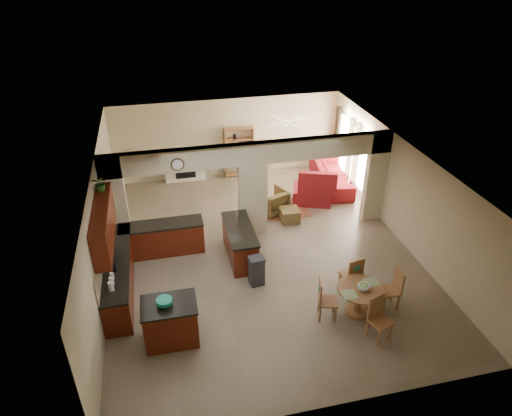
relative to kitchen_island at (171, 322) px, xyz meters
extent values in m
plane|color=#766652|center=(2.59, 2.70, -0.50)|extent=(10.00, 10.00, 0.00)
plane|color=white|center=(2.59, 2.70, 2.30)|extent=(10.00, 10.00, 0.00)
plane|color=#BAAE88|center=(2.59, 7.70, 0.90)|extent=(8.00, 0.00, 8.00)
plane|color=#BAAE88|center=(2.59, -2.30, 0.90)|extent=(8.00, 0.00, 8.00)
plane|color=#BAAE88|center=(-1.41, 2.70, 0.90)|extent=(0.00, 10.00, 10.00)
plane|color=#BAAE88|center=(6.59, 2.70, 0.90)|extent=(0.00, 10.00, 10.00)
cube|color=#BAAE88|center=(-1.11, 3.70, 0.90)|extent=(0.60, 0.25, 2.80)
cube|color=#BAAE88|center=(2.59, 3.70, 0.60)|extent=(0.80, 0.25, 2.20)
cube|color=#BAAE88|center=(6.29, 3.70, 0.90)|extent=(0.60, 0.25, 2.80)
cube|color=#BAAE88|center=(2.59, 3.70, 2.00)|extent=(8.00, 0.25, 0.60)
cube|color=#491808|center=(-1.11, 1.90, -0.07)|extent=(0.60, 3.20, 0.86)
cube|color=black|center=(-1.11, 1.90, 0.39)|extent=(0.62, 3.22, 0.05)
cube|color=tan|center=(-1.39, 1.90, 0.70)|extent=(0.02, 3.20, 0.55)
cube|color=#491808|center=(-0.01, 3.27, -0.07)|extent=(2.20, 0.60, 0.86)
cube|color=black|center=(-0.01, 3.27, 0.39)|extent=(2.22, 0.62, 0.05)
cube|color=#491808|center=(-1.23, 1.90, 1.42)|extent=(0.35, 2.40, 0.90)
cube|color=#491808|center=(1.99, 2.60, -0.07)|extent=(0.65, 1.80, 0.86)
cube|color=black|center=(1.99, 2.60, 0.39)|extent=(0.70, 1.85, 0.05)
cube|color=silver|center=(1.99, 1.75, -0.08)|extent=(0.58, 0.04, 0.70)
cylinder|color=#50381A|center=(0.59, 3.55, 1.95)|extent=(0.34, 0.03, 0.34)
cube|color=#994837|center=(3.79, 4.80, -0.49)|extent=(1.60, 1.30, 0.01)
cube|color=#EDE8CD|center=(0.99, 7.54, 0.05)|extent=(1.40, 0.28, 1.10)
cube|color=black|center=(0.99, 7.40, 0.00)|extent=(0.70, 0.04, 0.70)
cube|color=#EDE8CD|center=(0.99, 7.52, 0.65)|extent=(1.60, 0.35, 0.10)
cube|color=brown|center=(2.94, 7.52, 0.40)|extent=(1.00, 0.32, 1.80)
cube|color=white|center=(6.56, 5.00, 0.70)|extent=(0.02, 0.90, 1.90)
cube|color=white|center=(6.56, 6.70, 0.70)|extent=(0.02, 0.90, 1.90)
cube|color=white|center=(6.56, 5.85, 0.55)|extent=(0.02, 0.70, 2.10)
cube|color=#3E1B19|center=(6.52, 4.40, 0.70)|extent=(0.10, 0.28, 2.30)
cube|color=#3E1B19|center=(6.52, 5.60, 0.70)|extent=(0.10, 0.28, 2.30)
cube|color=#3E1B19|center=(6.52, 6.10, 0.70)|extent=(0.10, 0.28, 2.30)
cube|color=#3E1B19|center=(6.52, 7.30, 0.70)|extent=(0.10, 0.28, 2.30)
cylinder|color=white|center=(4.09, 5.70, 2.06)|extent=(1.00, 1.00, 0.10)
cube|color=#491808|center=(0.00, 0.00, -0.03)|extent=(1.10, 0.78, 0.94)
cube|color=black|center=(0.00, 0.00, 0.47)|extent=(1.15, 0.83, 0.05)
cylinder|color=#159678|center=(-0.07, -0.02, 0.57)|extent=(0.33, 0.33, 0.15)
cube|color=#2B2A2D|center=(2.17, 1.40, -0.13)|extent=(0.37, 0.33, 0.73)
cylinder|color=brown|center=(4.19, -0.12, 0.19)|extent=(1.04, 1.04, 0.04)
cylinder|color=brown|center=(4.19, -0.12, -0.14)|extent=(0.15, 0.15, 0.67)
cylinder|color=brown|center=(4.19, -0.12, -0.47)|extent=(0.53, 0.53, 0.06)
cylinder|color=#6FBB28|center=(4.23, -0.17, 0.29)|extent=(0.27, 0.27, 0.14)
imported|color=maroon|center=(5.89, 6.02, -0.10)|extent=(2.86, 1.48, 0.80)
cube|color=maroon|center=(4.88, 5.09, -0.26)|extent=(1.47, 1.34, 0.48)
imported|color=maroon|center=(3.44, 4.71, -0.12)|extent=(1.05, 1.06, 0.75)
cube|color=maroon|center=(3.82, 4.06, -0.30)|extent=(0.57, 0.57, 0.40)
imported|color=#224E14|center=(-1.23, 2.68, 2.06)|extent=(0.42, 0.39, 0.38)
cube|color=brown|center=(4.31, 0.66, -0.05)|extent=(0.49, 0.49, 0.05)
cube|color=brown|center=(4.45, 0.85, -0.28)|extent=(0.04, 0.04, 0.44)
cube|color=brown|center=(4.11, 0.79, -0.28)|extent=(0.04, 0.04, 0.44)
cube|color=brown|center=(4.51, 0.52, -0.28)|extent=(0.04, 0.04, 0.44)
cube|color=brown|center=(4.17, 0.46, -0.28)|extent=(0.04, 0.04, 0.44)
cube|color=brown|center=(4.34, 0.47, 0.25)|extent=(0.42, 0.11, 0.55)
cube|color=#159678|center=(4.35, 0.45, 0.32)|extent=(0.14, 0.03, 0.14)
cube|color=brown|center=(4.96, -0.07, -0.05)|extent=(0.44, 0.44, 0.05)
cube|color=brown|center=(4.79, 0.10, -0.28)|extent=(0.04, 0.04, 0.44)
cube|color=brown|center=(4.78, -0.24, -0.28)|extent=(0.04, 0.04, 0.44)
cube|color=brown|center=(5.13, 0.09, -0.28)|extent=(0.04, 0.04, 0.44)
cube|color=brown|center=(5.12, -0.25, -0.28)|extent=(0.04, 0.04, 0.44)
cube|color=brown|center=(5.14, -0.08, 0.25)|extent=(0.06, 0.42, 0.55)
cube|color=#159678|center=(5.17, -0.08, 0.32)|extent=(0.02, 0.14, 0.14)
cube|color=brown|center=(4.31, -0.94, -0.05)|extent=(0.53, 0.53, 0.05)
cube|color=brown|center=(4.20, -1.16, -0.28)|extent=(0.04, 0.04, 0.44)
cube|color=brown|center=(4.53, -1.05, -0.28)|extent=(0.04, 0.04, 0.44)
cube|color=brown|center=(4.10, -0.83, -0.28)|extent=(0.04, 0.04, 0.44)
cube|color=brown|center=(4.42, -0.72, -0.28)|extent=(0.04, 0.04, 0.44)
cube|color=brown|center=(4.25, -0.76, 0.25)|extent=(0.41, 0.17, 0.55)
cube|color=#159678|center=(4.24, -0.74, 0.32)|extent=(0.14, 0.05, 0.14)
cube|color=brown|center=(3.45, -0.09, -0.05)|extent=(0.52, 0.52, 0.05)
cube|color=brown|center=(3.57, -0.29, -0.28)|extent=(0.04, 0.04, 0.44)
cube|color=brown|center=(3.66, 0.03, -0.28)|extent=(0.04, 0.04, 0.44)
cube|color=brown|center=(3.25, -0.21, -0.28)|extent=(0.04, 0.04, 0.44)
cube|color=brown|center=(3.33, 0.12, -0.28)|extent=(0.04, 0.04, 0.44)
cube|color=brown|center=(3.27, -0.04, 0.25)|extent=(0.15, 0.42, 0.55)
cube|color=#159678|center=(3.25, -0.03, 0.32)|extent=(0.05, 0.14, 0.14)
camera|label=1|loc=(0.17, -7.24, 6.87)|focal=32.00mm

